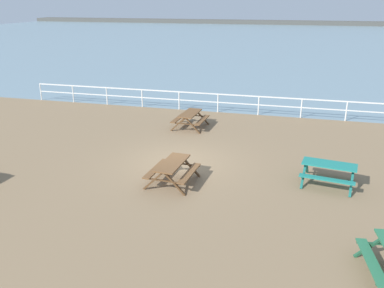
% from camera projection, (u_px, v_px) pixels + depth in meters
% --- Properties ---
extents(ground_plane, '(30.00, 24.00, 0.20)m').
position_uv_depth(ground_plane, '(180.00, 165.00, 15.75)').
color(ground_plane, '#846B4C').
extents(sea_band, '(142.00, 90.00, 0.01)m').
position_uv_depth(sea_band, '(272.00, 40.00, 63.65)').
color(sea_band, gray).
rests_on(sea_band, ground).
extents(distant_shoreline, '(142.00, 6.00, 1.80)m').
position_uv_depth(distant_shoreline, '(284.00, 24.00, 102.72)').
color(distant_shoreline, '#4C4C47').
rests_on(distant_shoreline, ground).
extents(seaward_railing, '(23.07, 0.07, 1.08)m').
position_uv_depth(seaward_railing, '(218.00, 99.00, 22.50)').
color(seaward_railing, white).
rests_on(seaward_railing, ground).
extents(picnic_table_near_right, '(1.66, 1.91, 0.80)m').
position_uv_depth(picnic_table_near_right, '(172.00, 167.00, 13.81)').
color(picnic_table_near_right, brown).
rests_on(picnic_table_near_right, ground).
extents(picnic_table_mid_centre, '(2.01, 1.77, 0.80)m').
position_uv_depth(picnic_table_mid_centre, '(329.00, 169.00, 13.70)').
color(picnic_table_mid_centre, '#1E7A70').
rests_on(picnic_table_mid_centre, ground).
extents(picnic_table_far_right, '(1.63, 1.88, 0.80)m').
position_uv_depth(picnic_table_far_right, '(190.00, 116.00, 19.82)').
color(picnic_table_far_right, brown).
rests_on(picnic_table_far_right, ground).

